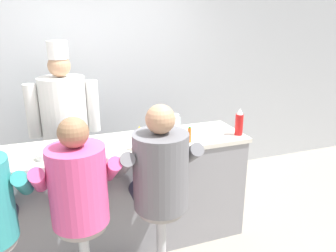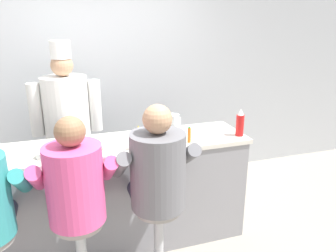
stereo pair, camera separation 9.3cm
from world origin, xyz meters
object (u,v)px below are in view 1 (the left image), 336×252
water_pitcher_clear (173,126)px  coffee_mug_white (146,133)px  hot_sauce_bottle_orange (190,135)px  breakfast_plate (97,152)px  cereal_bowl (46,156)px  ketchup_bottle_red (239,122)px  mustard_bottle_yellow (140,139)px  cook_in_whites_near (65,123)px  diner_seated_grey (159,175)px  diner_seated_pink (78,190)px

water_pitcher_clear → coffee_mug_white: bearing=170.6°
hot_sauce_bottle_orange → breakfast_plate: bearing=179.5°
cereal_bowl → hot_sauce_bottle_orange: bearing=-2.2°
ketchup_bottle_red → cereal_bowl: ketchup_bottle_red is taller
mustard_bottle_yellow → cook_in_whites_near: (-0.54, 0.98, -0.10)m
ketchup_bottle_red → water_pitcher_clear: 0.62m
ketchup_bottle_red → diner_seated_grey: (-0.92, -0.40, -0.19)m
water_pitcher_clear → cook_in_whites_near: bearing=139.7°
mustard_bottle_yellow → cook_in_whites_near: 1.13m
hot_sauce_bottle_orange → cereal_bowl: hot_sauce_bottle_orange is taller
ketchup_bottle_red → diner_seated_grey: bearing=-156.6°
hot_sauce_bottle_orange → breakfast_plate: hot_sauce_bottle_orange is taller
coffee_mug_white → diner_seated_grey: 0.62m
hot_sauce_bottle_orange → cook_in_whites_near: cook_in_whites_near is taller
water_pitcher_clear → diner_seated_pink: (-0.91, -0.56, -0.20)m
coffee_mug_white → cook_in_whites_near: (-0.67, 0.73, -0.05)m
water_pitcher_clear → cook_in_whites_near: 1.20m
mustard_bottle_yellow → hot_sauce_bottle_orange: (0.46, 0.03, -0.03)m
diner_seated_grey → cook_in_whites_near: 1.46m
diner_seated_pink → mustard_bottle_yellow: bearing=33.1°
mustard_bottle_yellow → hot_sauce_bottle_orange: 0.46m
ketchup_bottle_red → diner_seated_grey: diner_seated_grey is taller
water_pitcher_clear → diner_seated_grey: (-0.32, -0.56, -0.18)m
mustard_bottle_yellow → water_pitcher_clear: 0.43m
breakfast_plate → coffee_mug_white: size_ratio=2.04×
coffee_mug_white → diner_seated_grey: bearing=-96.9°
cook_in_whites_near → breakfast_plate: bearing=-78.3°
cereal_bowl → coffee_mug_white: coffee_mug_white is taller
ketchup_bottle_red → water_pitcher_clear: bearing=165.1°
cereal_bowl → diner_seated_pink: bearing=-65.3°
water_pitcher_clear → coffee_mug_white: (-0.25, 0.04, -0.06)m
cereal_bowl → ketchup_bottle_red: bearing=-0.8°
mustard_bottle_yellow → coffee_mug_white: size_ratio=1.57×
ketchup_bottle_red → cereal_bowl: bearing=179.2°
water_pitcher_clear → coffee_mug_white: water_pitcher_clear is taller
hot_sauce_bottle_orange → water_pitcher_clear: bearing=115.7°
hot_sauce_bottle_orange → diner_seated_grey: diner_seated_grey is taller
breakfast_plate → coffee_mug_white: bearing=24.8°
breakfast_plate → diner_seated_pink: (-0.20, -0.39, -0.10)m
mustard_bottle_yellow → water_pitcher_clear: (0.37, 0.21, 0.01)m
ketchup_bottle_red → diner_seated_grey: size_ratio=0.17×
diner_seated_grey → coffee_mug_white: bearing=83.1°
diner_seated_pink → cook_in_whites_near: cook_in_whites_near is taller
diner_seated_grey → cereal_bowl: bearing=151.7°
cereal_bowl → diner_seated_grey: size_ratio=0.10×
diner_seated_grey → cook_in_whites_near: size_ratio=0.81×
hot_sauce_bottle_orange → mustard_bottle_yellow: bearing=-176.6°
diner_seated_pink → cook_in_whites_near: size_ratio=0.79×
mustard_bottle_yellow → diner_seated_pink: bearing=-146.9°
cereal_bowl → cook_in_whites_near: (0.19, 0.91, -0.02)m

